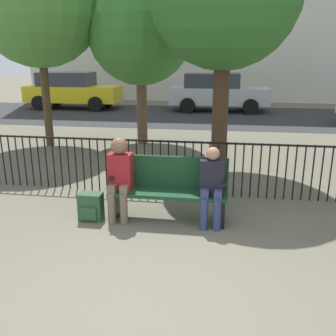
% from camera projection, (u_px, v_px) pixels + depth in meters
% --- Properties ---
extents(ground_plane, '(80.00, 80.00, 0.00)m').
position_uv_depth(ground_plane, '(138.00, 302.00, 3.66)').
color(ground_plane, '#605B4C').
extents(park_bench, '(1.70, 0.45, 0.92)m').
position_uv_depth(park_bench, '(169.00, 187.00, 5.43)').
color(park_bench, '#14381E').
rests_on(park_bench, ground).
extents(seated_person_0, '(0.34, 0.39, 1.22)m').
position_uv_depth(seated_person_0, '(120.00, 174.00, 5.35)').
color(seated_person_0, brown).
rests_on(seated_person_0, ground).
extents(seated_person_1, '(0.34, 0.39, 1.13)m').
position_uv_depth(seated_person_1, '(212.00, 183.00, 5.18)').
color(seated_person_1, navy).
rests_on(seated_person_1, ground).
extents(backpack, '(0.34, 0.25, 0.41)m').
position_uv_depth(backpack, '(91.00, 207.00, 5.46)').
color(backpack, '#284C2D').
rests_on(backpack, ground).
extents(fence_railing, '(9.01, 0.03, 0.95)m').
position_uv_depth(fence_railing, '(177.00, 163.00, 6.40)').
color(fence_railing, black).
rests_on(fence_railing, ground).
extents(tree_1, '(2.72, 2.72, 4.29)m').
position_uv_depth(tree_1, '(140.00, 32.00, 9.53)').
color(tree_1, brown).
rests_on(tree_1, ground).
extents(tree_3, '(3.16, 3.16, 5.17)m').
position_uv_depth(tree_3, '(37.00, 2.00, 9.10)').
color(tree_3, '#4C3823').
rests_on(tree_3, ground).
extents(street_surface, '(24.00, 6.00, 0.01)m').
position_uv_depth(street_surface, '(205.00, 116.00, 15.02)').
color(street_surface, '#2B2B2D').
rests_on(street_surface, ground).
extents(parked_car_0, '(4.20, 1.94, 1.62)m').
position_uv_depth(parked_car_0, '(217.00, 91.00, 16.21)').
color(parked_car_0, '#B7B7BC').
rests_on(parked_car_0, ground).
extents(parked_car_2, '(4.20, 1.94, 1.62)m').
position_uv_depth(parked_car_2, '(72.00, 90.00, 17.04)').
color(parked_car_2, yellow).
rests_on(parked_car_2, ground).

